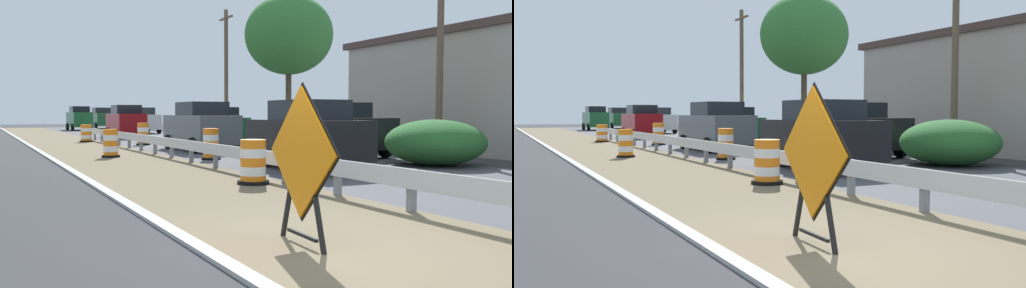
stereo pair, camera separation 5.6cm
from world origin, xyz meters
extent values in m
plane|color=#333335|center=(0.00, 0.00, 0.00)|extent=(160.00, 160.00, 0.00)
cube|color=#706047|center=(0.82, 0.00, 0.00)|extent=(4.04, 120.00, 0.01)
cube|color=#ADADA8|center=(-1.30, 0.00, 0.00)|extent=(0.20, 120.00, 0.11)
cube|color=silver|center=(2.59, 3.47, 0.55)|extent=(0.08, 51.32, 0.32)
cube|color=slate|center=(2.67, 1.41, 0.35)|extent=(0.12, 0.12, 0.70)
cube|color=slate|center=(2.67, 3.47, 0.35)|extent=(0.12, 0.12, 0.70)
cube|color=slate|center=(2.67, 5.52, 0.35)|extent=(0.12, 0.12, 0.70)
cube|color=slate|center=(2.67, 7.57, 0.35)|extent=(0.12, 0.12, 0.70)
cube|color=slate|center=(2.67, 9.63, 0.35)|extent=(0.12, 0.12, 0.70)
cube|color=slate|center=(2.67, 11.68, 0.35)|extent=(0.12, 0.12, 0.70)
cube|color=slate|center=(2.67, 13.73, 0.35)|extent=(0.12, 0.12, 0.70)
cube|color=slate|center=(2.67, 15.78, 0.35)|extent=(0.12, 0.12, 0.70)
cube|color=slate|center=(2.67, 17.84, 0.35)|extent=(0.12, 0.12, 0.70)
cube|color=slate|center=(2.67, 19.89, 0.35)|extent=(0.12, 0.12, 0.70)
cube|color=slate|center=(2.67, 21.94, 0.35)|extent=(0.12, 0.12, 0.70)
cube|color=slate|center=(2.67, 23.99, 0.35)|extent=(0.12, 0.12, 0.70)
cube|color=slate|center=(2.67, 26.05, 0.35)|extent=(0.12, 0.12, 0.70)
cube|color=slate|center=(2.67, 28.10, 0.35)|extent=(0.12, 0.12, 0.70)
cube|color=black|center=(-0.11, -0.05, 0.52)|extent=(0.07, 0.39, 1.06)
cube|color=black|center=(-0.07, 0.65, 0.52)|extent=(0.07, 0.39, 1.06)
cube|color=black|center=(-0.09, 0.30, 0.12)|extent=(0.08, 0.72, 0.04)
cube|color=orange|center=(-0.11, 0.30, 1.13)|extent=(0.11, 1.60, 1.60)
cube|color=black|center=(-0.09, 0.30, 1.13)|extent=(0.10, 1.69, 1.69)
cylinder|color=orange|center=(1.95, 5.72, 0.10)|extent=(0.58, 0.58, 0.20)
cylinder|color=white|center=(1.95, 5.72, 0.30)|extent=(0.58, 0.58, 0.20)
cylinder|color=orange|center=(1.95, 5.72, 0.50)|extent=(0.58, 0.58, 0.20)
cylinder|color=white|center=(1.95, 5.72, 0.71)|extent=(0.58, 0.58, 0.20)
cylinder|color=orange|center=(1.95, 5.72, 0.91)|extent=(0.58, 0.58, 0.20)
cylinder|color=black|center=(1.95, 5.72, 0.04)|extent=(0.72, 0.72, 0.08)
cylinder|color=orange|center=(3.59, 12.25, 0.11)|extent=(0.53, 0.53, 0.22)
cylinder|color=white|center=(3.59, 12.25, 0.32)|extent=(0.53, 0.53, 0.22)
cylinder|color=orange|center=(3.59, 12.25, 0.54)|extent=(0.53, 0.53, 0.22)
cylinder|color=white|center=(3.59, 12.25, 0.76)|extent=(0.53, 0.53, 0.22)
cylinder|color=orange|center=(3.59, 12.25, 0.97)|extent=(0.53, 0.53, 0.22)
cylinder|color=black|center=(3.59, 12.25, 0.04)|extent=(0.67, 0.67, 0.08)
cylinder|color=orange|center=(0.74, 14.84, 0.10)|extent=(0.52, 0.52, 0.20)
cylinder|color=white|center=(0.74, 14.84, 0.31)|extent=(0.52, 0.52, 0.20)
cylinder|color=orange|center=(0.74, 14.84, 0.51)|extent=(0.52, 0.52, 0.20)
cylinder|color=white|center=(0.74, 14.84, 0.72)|extent=(0.52, 0.52, 0.20)
cylinder|color=orange|center=(0.74, 14.84, 0.92)|extent=(0.52, 0.52, 0.20)
cylinder|color=black|center=(0.74, 14.84, 0.04)|extent=(0.65, 0.65, 0.08)
cylinder|color=orange|center=(3.92, 22.05, 0.11)|extent=(0.57, 0.57, 0.22)
cylinder|color=white|center=(3.92, 22.05, 0.33)|extent=(0.57, 0.57, 0.22)
cylinder|color=orange|center=(3.92, 22.05, 0.55)|extent=(0.57, 0.57, 0.22)
cylinder|color=white|center=(3.92, 22.05, 0.78)|extent=(0.57, 0.57, 0.22)
cylinder|color=orange|center=(3.92, 22.05, 1.00)|extent=(0.57, 0.57, 0.22)
cylinder|color=black|center=(3.92, 22.05, 0.04)|extent=(0.71, 0.71, 0.08)
cylinder|color=orange|center=(1.85, 26.22, 0.10)|extent=(0.60, 0.60, 0.19)
cylinder|color=white|center=(1.85, 26.22, 0.29)|extent=(0.60, 0.60, 0.19)
cylinder|color=orange|center=(1.85, 26.22, 0.49)|extent=(0.60, 0.60, 0.19)
cylinder|color=white|center=(1.85, 26.22, 0.68)|extent=(0.60, 0.60, 0.19)
cylinder|color=orange|center=(1.85, 26.22, 0.87)|extent=(0.60, 0.60, 0.19)
cylinder|color=black|center=(1.85, 26.22, 0.04)|extent=(0.75, 0.75, 0.08)
cube|color=black|center=(4.80, 8.06, 0.86)|extent=(1.83, 4.23, 1.09)
cube|color=black|center=(4.80, 7.90, 1.69)|extent=(1.63, 1.95, 0.56)
cylinder|color=black|center=(3.91, 9.46, 0.32)|extent=(0.22, 0.64, 0.64)
cylinder|color=black|center=(5.71, 9.45, 0.32)|extent=(0.22, 0.64, 0.64)
cylinder|color=black|center=(3.89, 6.68, 0.32)|extent=(0.22, 0.64, 0.64)
cylinder|color=black|center=(5.68, 6.67, 0.32)|extent=(0.22, 0.64, 0.64)
cube|color=#195128|center=(8.26, 22.47, 0.84)|extent=(1.99, 4.39, 1.05)
cube|color=black|center=(8.26, 22.64, 1.65)|extent=(1.73, 2.05, 0.56)
cylinder|color=black|center=(9.14, 21.01, 0.32)|extent=(0.24, 0.65, 0.64)
cylinder|color=black|center=(7.29, 21.07, 0.32)|extent=(0.24, 0.65, 0.64)
cylinder|color=black|center=(9.23, 23.86, 0.32)|extent=(0.24, 0.65, 0.64)
cylinder|color=black|center=(7.38, 23.93, 0.32)|extent=(0.24, 0.65, 0.64)
cube|color=#195128|center=(5.10, 48.67, 1.00)|extent=(1.76, 4.39, 1.36)
cube|color=black|center=(5.11, 48.49, 1.96)|extent=(1.57, 2.03, 0.56)
cylinder|color=black|center=(4.23, 50.10, 0.32)|extent=(0.23, 0.64, 0.64)
cylinder|color=black|center=(5.95, 50.12, 0.32)|extent=(0.23, 0.64, 0.64)
cylinder|color=black|center=(4.26, 47.22, 0.32)|extent=(0.23, 0.64, 0.64)
cylinder|color=black|center=(5.98, 47.24, 0.32)|extent=(0.23, 0.64, 0.64)
cube|color=silver|center=(8.35, 38.61, 0.91)|extent=(1.98, 4.49, 1.17)
cube|color=black|center=(8.35, 38.78, 1.77)|extent=(1.75, 2.08, 0.56)
cylinder|color=black|center=(9.33, 37.15, 0.32)|extent=(0.23, 0.64, 0.64)
cylinder|color=black|center=(7.43, 37.12, 0.32)|extent=(0.23, 0.64, 0.64)
cylinder|color=black|center=(9.28, 40.09, 0.32)|extent=(0.23, 0.64, 0.64)
cylinder|color=black|center=(7.38, 40.06, 0.32)|extent=(0.23, 0.64, 0.64)
cube|color=#4C5156|center=(4.97, 16.84, 0.92)|extent=(1.84, 4.63, 1.19)
cube|color=black|center=(4.97, 16.65, 1.79)|extent=(1.65, 2.14, 0.56)
cylinder|color=black|center=(4.06, 18.36, 0.32)|extent=(0.22, 0.64, 0.64)
cylinder|color=black|center=(5.87, 18.37, 0.32)|extent=(0.22, 0.64, 0.64)
cylinder|color=black|center=(4.07, 15.31, 0.32)|extent=(0.22, 0.64, 0.64)
cylinder|color=black|center=(5.89, 15.32, 0.32)|extent=(0.22, 0.64, 0.64)
cube|color=black|center=(8.73, 11.86, 0.88)|extent=(1.98, 4.70, 1.11)
cube|color=black|center=(8.74, 12.05, 1.71)|extent=(1.71, 2.19, 0.56)
cylinder|color=black|center=(9.59, 10.30, 0.32)|extent=(0.24, 0.65, 0.64)
cylinder|color=black|center=(7.77, 10.36, 0.32)|extent=(0.24, 0.65, 0.64)
cylinder|color=black|center=(9.70, 13.36, 0.32)|extent=(0.24, 0.65, 0.64)
cylinder|color=black|center=(7.88, 13.42, 0.32)|extent=(0.24, 0.65, 0.64)
cube|color=maroon|center=(5.09, 30.52, 0.94)|extent=(1.82, 4.28, 1.24)
cube|color=black|center=(5.09, 30.35, 1.84)|extent=(1.61, 1.98, 0.56)
cylinder|color=black|center=(4.24, 31.94, 0.32)|extent=(0.23, 0.64, 0.64)
cylinder|color=black|center=(5.99, 31.91, 0.32)|extent=(0.23, 0.64, 0.64)
cylinder|color=black|center=(4.19, 29.13, 0.32)|extent=(0.23, 0.64, 0.64)
cylinder|color=black|center=(5.95, 29.10, 0.32)|extent=(0.23, 0.64, 0.64)
cube|color=#195128|center=(8.20, 53.63, 0.97)|extent=(1.82, 4.57, 1.30)
cube|color=black|center=(8.20, 53.82, 1.90)|extent=(1.62, 2.11, 0.56)
cylinder|color=black|center=(9.09, 52.12, 0.32)|extent=(0.22, 0.64, 0.64)
cylinder|color=black|center=(7.29, 52.13, 0.32)|extent=(0.22, 0.64, 0.64)
cylinder|color=black|center=(9.10, 55.13, 0.32)|extent=(0.22, 0.64, 0.64)
cylinder|color=black|center=(7.31, 55.14, 0.32)|extent=(0.22, 0.64, 0.64)
cylinder|color=brown|center=(11.37, 9.51, 4.73)|extent=(0.24, 0.24, 9.47)
cylinder|color=brown|center=(10.13, 25.76, 3.94)|extent=(0.24, 0.24, 7.88)
cube|color=brown|center=(10.13, 25.76, 7.38)|extent=(0.12, 1.80, 0.10)
ellipsoid|color=#286028|center=(8.94, 7.24, 0.71)|extent=(3.02, 3.02, 1.41)
cylinder|color=#4C3D2D|center=(13.60, 24.16, 2.12)|extent=(0.36, 0.36, 4.23)
ellipsoid|color=#337533|center=(13.60, 24.16, 6.40)|extent=(5.42, 5.42, 4.87)
camera|label=1|loc=(-3.61, -5.39, 1.60)|focal=38.87mm
camera|label=2|loc=(-3.56, -5.42, 1.60)|focal=38.87mm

